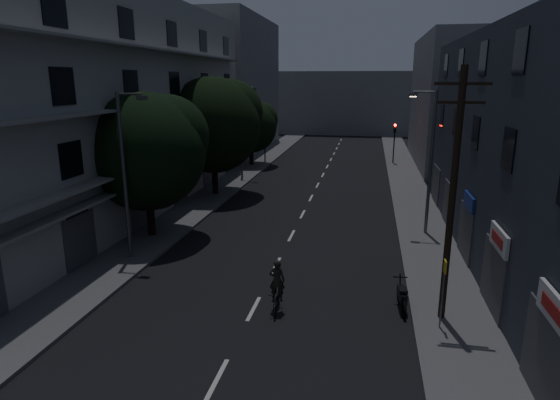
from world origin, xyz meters
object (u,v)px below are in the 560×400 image
(motorcycle, at_px, (402,298))
(cyclist, at_px, (277,294))
(bus_stop_sign, at_px, (444,282))
(utility_pole, at_px, (453,193))

(motorcycle, relative_size, cyclist, 0.92)
(motorcycle, xyz_separation_m, cyclist, (-4.73, -1.01, 0.22))
(bus_stop_sign, bearing_deg, cyclist, 176.27)
(utility_pole, distance_m, cyclist, 7.41)
(bus_stop_sign, height_order, motorcycle, bus_stop_sign)
(cyclist, bearing_deg, motorcycle, 7.22)
(utility_pole, relative_size, bus_stop_sign, 3.56)
(utility_pole, bearing_deg, cyclist, -176.21)
(utility_pole, distance_m, bus_stop_sign, 3.09)
(bus_stop_sign, distance_m, cyclist, 6.09)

